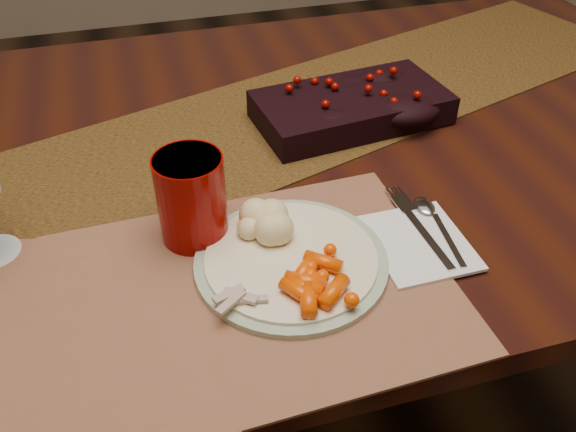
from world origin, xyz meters
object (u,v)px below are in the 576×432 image
object	(u,v)px
red_cup	(192,199)
baby_carrots	(327,277)
dining_table	(263,299)
dinner_plate	(291,260)
placemat_main	(249,291)
napkin	(418,243)
centerpiece	(352,103)
turkey_shreds	(232,294)
mashed_potatoes	(262,220)

from	to	relation	value
red_cup	baby_carrots	bearing A→B (deg)	-47.54
dining_table	dinner_plate	distance (m)	0.49
placemat_main	napkin	world-z (taller)	napkin
dining_table	red_cup	size ratio (longest dim) A/B	14.59
centerpiece	red_cup	xyz separation A→B (m)	(-0.31, -0.23, 0.03)
dining_table	dinner_plate	size ratio (longest dim) A/B	7.25
turkey_shreds	napkin	size ratio (longest dim) A/B	0.45
dining_table	baby_carrots	bearing A→B (deg)	-89.90
mashed_potatoes	placemat_main	bearing A→B (deg)	-114.66
napkin	turkey_shreds	bearing A→B (deg)	-171.32
centerpiece	dinner_plate	world-z (taller)	centerpiece
placemat_main	baby_carrots	size ratio (longest dim) A/B	5.00
turkey_shreds	red_cup	xyz separation A→B (m)	(-0.02, 0.14, 0.04)
placemat_main	red_cup	xyz separation A→B (m)	(-0.05, 0.12, 0.06)
centerpiece	turkey_shreds	distance (m)	0.47
baby_carrots	napkin	bearing A→B (deg)	18.21
placemat_main	baby_carrots	bearing A→B (deg)	-18.75
dinner_plate	placemat_main	bearing A→B (deg)	-154.61
baby_carrots	red_cup	size ratio (longest dim) A/B	0.81
placemat_main	baby_carrots	distance (m)	0.10
dinner_plate	baby_carrots	xyz separation A→B (m)	(0.03, -0.06, 0.02)
mashed_potatoes	napkin	distance (m)	0.21
dining_table	baby_carrots	world-z (taller)	baby_carrots
centerpiece	mashed_potatoes	world-z (taller)	centerpiece
mashed_potatoes	napkin	xyz separation A→B (m)	(0.20, -0.06, -0.03)
dinner_plate	red_cup	xyz separation A→B (m)	(-0.11, 0.09, 0.05)
turkey_shreds	dinner_plate	bearing A→B (deg)	30.68
placemat_main	dinner_plate	bearing A→B (deg)	23.53
placemat_main	centerpiece	bearing A→B (deg)	51.36
dinner_plate	mashed_potatoes	bearing A→B (deg)	114.32
placemat_main	baby_carrots	world-z (taller)	baby_carrots
centerpiece	red_cup	bearing A→B (deg)	-143.12
dinner_plate	mashed_potatoes	world-z (taller)	mashed_potatoes
dining_table	mashed_potatoes	world-z (taller)	mashed_potatoes
dining_table	centerpiece	bearing A→B (deg)	8.61
centerpiece	placemat_main	size ratio (longest dim) A/B	0.65
dining_table	placemat_main	world-z (taller)	placemat_main
centerpiece	red_cup	distance (m)	0.39
centerpiece	red_cup	world-z (taller)	red_cup
placemat_main	mashed_potatoes	world-z (taller)	mashed_potatoes
dining_table	red_cup	world-z (taller)	red_cup
centerpiece	dinner_plate	distance (m)	0.38
centerpiece	mashed_potatoes	distance (m)	0.35
baby_carrots	napkin	world-z (taller)	baby_carrots
napkin	red_cup	xyz separation A→B (m)	(-0.28, 0.10, 0.06)
placemat_main	turkey_shreds	xyz separation A→B (m)	(-0.02, -0.02, 0.02)
dining_table	centerpiece	size ratio (longest dim) A/B	5.56
placemat_main	napkin	distance (m)	0.24
napkin	mashed_potatoes	bearing A→B (deg)	161.90
napkin	placemat_main	bearing A→B (deg)	-175.60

